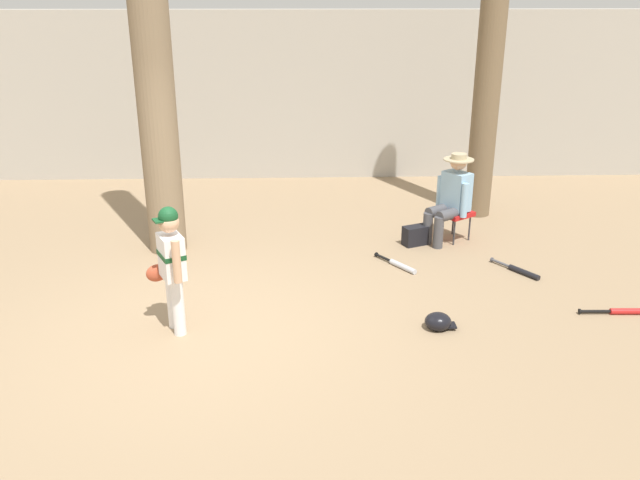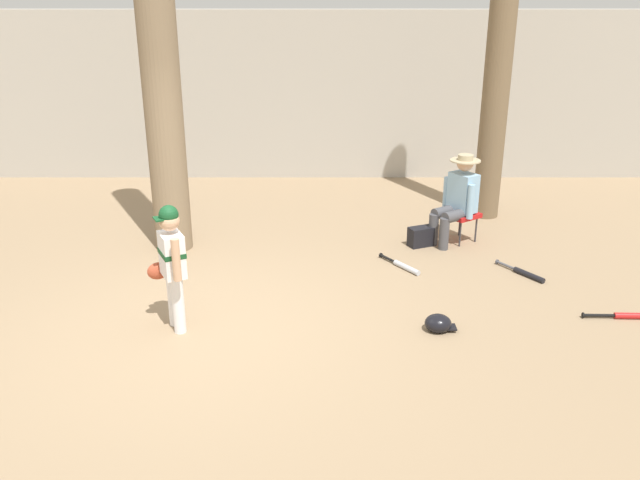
% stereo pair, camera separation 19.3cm
% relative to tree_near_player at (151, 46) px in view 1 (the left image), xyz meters
% --- Properties ---
extents(ground_plane, '(60.00, 60.00, 0.00)m').
position_rel_tree_near_player_xyz_m(ground_plane, '(0.76, -2.30, -2.59)').
color(ground_plane, '#937A5B').
extents(concrete_back_wall, '(18.00, 0.36, 2.91)m').
position_rel_tree_near_player_xyz_m(concrete_back_wall, '(0.76, 3.67, -1.14)').
color(concrete_back_wall, '#ADA89E').
rests_on(concrete_back_wall, ground).
extents(tree_near_player, '(0.78, 0.78, 6.01)m').
position_rel_tree_near_player_xyz_m(tree_near_player, '(0.00, 0.00, 0.00)').
color(tree_near_player, '#7F6B51').
rests_on(tree_near_player, ground).
extents(tree_behind_spectator, '(0.61, 0.61, 5.28)m').
position_rel_tree_near_player_xyz_m(tree_behind_spectator, '(4.44, 1.33, -0.27)').
color(tree_behind_spectator, brown).
rests_on(tree_behind_spectator, ground).
extents(young_ballplayer, '(0.48, 0.54, 1.31)m').
position_rel_tree_near_player_xyz_m(young_ballplayer, '(0.48, -2.24, -1.85)').
color(young_ballplayer, white).
rests_on(young_ballplayer, ground).
extents(folding_stool, '(0.56, 0.56, 0.41)m').
position_rel_tree_near_player_xyz_m(folding_stool, '(3.84, 0.24, -2.23)').
color(folding_stool, red).
rests_on(folding_stool, ground).
extents(seated_spectator, '(0.65, 0.59, 1.20)m').
position_rel_tree_near_player_xyz_m(seated_spectator, '(3.76, 0.18, -1.95)').
color(seated_spectator, '#47474C').
rests_on(seated_spectator, ground).
extents(handbag_beside_stool, '(0.38, 0.30, 0.26)m').
position_rel_tree_near_player_xyz_m(handbag_beside_stool, '(3.29, 0.05, -2.46)').
color(handbag_beside_stool, black).
rests_on(handbag_beside_stool, ground).
extents(bat_black_composite, '(0.45, 0.63, 0.07)m').
position_rel_tree_near_player_xyz_m(bat_black_composite, '(4.40, -0.95, -2.56)').
color(bat_black_composite, black).
rests_on(bat_black_composite, ground).
extents(bat_aluminum_silver, '(0.46, 0.62, 0.07)m').
position_rel_tree_near_player_xyz_m(bat_aluminum_silver, '(2.96, -0.73, -2.56)').
color(bat_aluminum_silver, '#B7BCC6').
rests_on(bat_aluminum_silver, ground).
extents(bat_red_barrel, '(0.82, 0.09, 0.07)m').
position_rel_tree_near_player_xyz_m(bat_red_barrel, '(5.19, -2.05, -2.56)').
color(bat_red_barrel, red).
rests_on(bat_red_barrel, ground).
extents(batting_helmet_black, '(0.32, 0.25, 0.18)m').
position_rel_tree_near_player_xyz_m(batting_helmet_black, '(3.13, -2.30, -2.51)').
color(batting_helmet_black, black).
rests_on(batting_helmet_black, ground).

